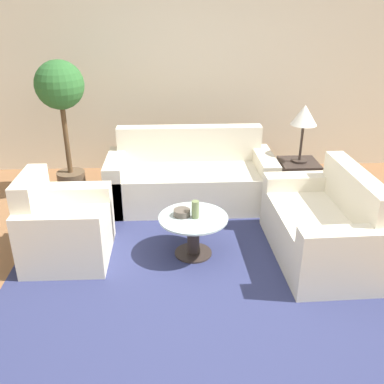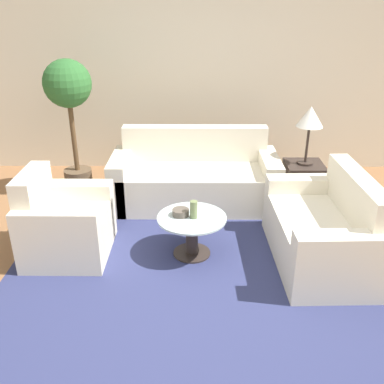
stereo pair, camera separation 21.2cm
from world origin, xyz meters
TOP-DOWN VIEW (x-y plane):
  - ground_plane at (0.00, 0.00)m, footprint 14.00×14.00m
  - wall_back at (0.00, 3.04)m, footprint 10.00×0.06m
  - rug at (-0.10, 0.62)m, footprint 3.36×3.22m
  - sofa_main at (-0.07, 1.81)m, footprint 1.94×0.83m
  - armchair at (-1.34, 0.65)m, footprint 0.76×0.81m
  - loveseat at (1.15, 0.54)m, footprint 0.82×1.39m
  - coffee_table at (-0.10, 0.62)m, footprint 0.66×0.66m
  - side_table at (1.21, 1.74)m, footprint 0.44×0.44m
  - table_lamp at (1.21, 1.74)m, footprint 0.30×0.30m
  - potted_plant at (-1.56, 2.11)m, footprint 0.56×0.56m
  - vase at (-0.08, 0.61)m, footprint 0.07×0.07m
  - bowl at (-0.20, 0.65)m, footprint 0.16×0.16m

SIDE VIEW (x-z plane):
  - ground_plane at x=0.00m, z-range 0.00..0.00m
  - rug at x=-0.10m, z-range 0.00..0.01m
  - side_table at x=1.21m, z-range 0.00..0.52m
  - coffee_table at x=-0.10m, z-range 0.06..0.47m
  - sofa_main at x=-0.07m, z-range -0.15..0.73m
  - loveseat at x=1.15m, z-range -0.14..0.72m
  - armchair at x=-1.34m, z-range -0.13..0.71m
  - bowl at x=-0.20m, z-range 0.41..0.47m
  - vase at x=-0.08m, z-range 0.41..0.58m
  - table_lamp at x=1.21m, z-range 0.72..1.39m
  - potted_plant at x=-1.56m, z-range 0.34..1.99m
  - wall_back at x=0.00m, z-range 0.00..2.60m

